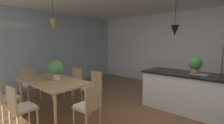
{
  "coord_description": "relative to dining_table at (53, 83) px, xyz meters",
  "views": [
    {
      "loc": [
        1.69,
        -2.93,
        1.62
      ],
      "look_at": [
        -0.79,
        -0.13,
        1.17
      ],
      "focal_mm": 26.69,
      "sensor_mm": 36.0,
      "label": 1
    }
  ],
  "objects": [
    {
      "name": "dining_table",
      "position": [
        0.0,
        0.0,
        0.0
      ],
      "size": [
        1.76,
        0.98,
        0.74
      ],
      "color": "tan",
      "rests_on": "ground_plane"
    },
    {
      "name": "wall_back_kitchen",
      "position": [
        1.82,
        4.29,
        0.67
      ],
      "size": [
        10.0,
        0.12,
        2.7
      ],
      "primitive_type": "cube",
      "color": "white",
      "rests_on": "ground_plane"
    },
    {
      "name": "pendant_over_island_main",
      "position": [
        1.95,
        2.13,
        1.22
      ],
      "size": [
        0.19,
        0.19,
        0.93
      ],
      "color": "black"
    },
    {
      "name": "kitchen_island",
      "position": [
        2.35,
        2.13,
        -0.22
      ],
      "size": [
        2.08,
        0.87,
        0.91
      ],
      "color": "silver",
      "rests_on": "ground_plane"
    },
    {
      "name": "potted_plant_on_island",
      "position": [
        2.45,
        2.13,
        0.44
      ],
      "size": [
        0.29,
        0.29,
        0.39
      ],
      "color": "#8C664C",
      "rests_on": "kitchen_island"
    },
    {
      "name": "chair_far_left",
      "position": [
        -0.4,
        0.86,
        -0.2
      ],
      "size": [
        0.44,
        0.44,
        0.87
      ],
      "color": "tan",
      "rests_on": "ground_plane"
    },
    {
      "name": "pendant_over_table",
      "position": [
        -0.11,
        0.13,
        1.35
      ],
      "size": [
        0.16,
        0.16,
        0.79
      ],
      "color": "black"
    },
    {
      "name": "ground_plane",
      "position": [
        1.82,
        1.03,
        -0.7
      ],
      "size": [
        10.0,
        8.4,
        0.04
      ],
      "primitive_type": "cube",
      "color": "brown"
    },
    {
      "name": "potted_plant_on_table",
      "position": [
        -0.03,
        0.11,
        0.33
      ],
      "size": [
        0.35,
        0.35,
        0.45
      ],
      "color": "beige",
      "rests_on": "dining_table"
    },
    {
      "name": "chair_far_right",
      "position": [
        0.4,
        0.86,
        -0.2
      ],
      "size": [
        0.4,
        0.4,
        0.87
      ],
      "color": "tan",
      "rests_on": "ground_plane"
    },
    {
      "name": "window_wall_left_glazing",
      "position": [
        -2.24,
        1.03,
        0.67
      ],
      "size": [
        0.06,
        8.4,
        2.7
      ],
      "primitive_type": "cube",
      "color": "#9EB7C6",
      "rests_on": "ground_plane"
    },
    {
      "name": "chair_window_end",
      "position": [
        -1.25,
        -0.0,
        -0.2
      ],
      "size": [
        0.41,
        0.41,
        0.87
      ],
      "color": "tan",
      "rests_on": "ground_plane"
    },
    {
      "name": "chair_near_right",
      "position": [
        0.4,
        -0.86,
        -0.2
      ],
      "size": [
        0.42,
        0.42,
        0.87
      ],
      "color": "tan",
      "rests_on": "ground_plane"
    },
    {
      "name": "chair_near_left",
      "position": [
        -0.4,
        -0.86,
        -0.2
      ],
      "size": [
        0.41,
        0.41,
        0.87
      ],
      "color": "tan",
      "rests_on": "ground_plane"
    },
    {
      "name": "chair_kitchen_end",
      "position": [
        1.25,
        0.0,
        -0.2
      ],
      "size": [
        0.41,
        0.41,
        0.87
      ],
      "color": "tan",
      "rests_on": "ground_plane"
    }
  ]
}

